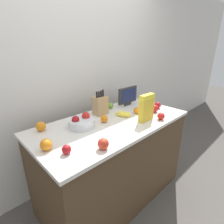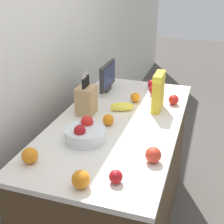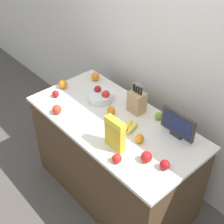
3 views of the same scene
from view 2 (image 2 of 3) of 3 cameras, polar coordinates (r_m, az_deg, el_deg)
wall_back at (r=2.11m, az=-14.93°, el=10.46°), size 9.00×0.06×2.60m
counter at (r=2.24m, az=1.03°, el=-11.91°), size 1.56×0.78×0.91m
knife_block at (r=2.06m, az=-4.73°, el=2.21°), size 0.14×0.11×0.30m
small_monitor at (r=2.44m, az=-0.80°, el=6.53°), size 0.31×0.03×0.22m
cereal_box at (r=2.12m, az=8.47°, el=3.99°), size 0.18×0.06×0.26m
fruit_bowl at (r=1.77m, az=-4.95°, el=-3.86°), size 0.23×0.23×0.12m
banana_bunch at (r=2.14m, az=1.84°, el=0.97°), size 0.14×0.18×0.04m
apple_leftmost at (r=1.44m, az=0.69°, el=-11.74°), size 0.06×0.06×0.06m
apple_near_bananas at (r=2.40m, az=7.78°, el=4.01°), size 0.08×0.08×0.08m
apple_front at (r=2.26m, az=11.20°, el=2.22°), size 0.07×0.07×0.07m
apple_rightmost at (r=2.54m, az=7.36°, el=5.08°), size 0.07×0.07×0.07m
apple_middle at (r=2.28m, az=-4.07°, el=2.79°), size 0.07×0.07×0.07m
apple_by_knife_block at (r=1.59m, az=7.54°, el=-7.79°), size 0.08×0.08×0.08m
orange_front_left at (r=2.27m, az=4.27°, el=2.69°), size 0.07×0.07×0.07m
orange_mid_left at (r=1.42m, az=-5.72°, el=-12.14°), size 0.08×0.08×0.08m
orange_near_bowl at (r=1.93m, az=-0.69°, el=-1.45°), size 0.07×0.07×0.07m
orange_mid_right at (r=1.62m, az=-14.79°, el=-7.71°), size 0.08×0.08×0.08m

